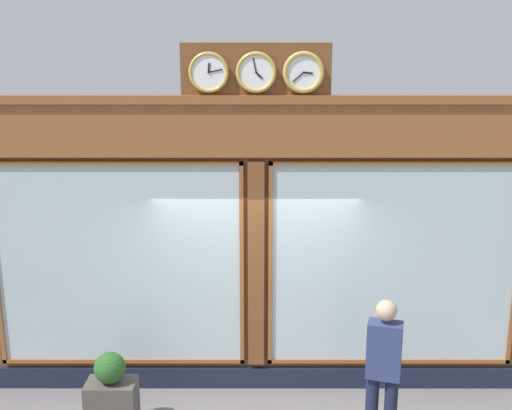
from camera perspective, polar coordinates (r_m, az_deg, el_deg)
shop_facade at (r=7.44m, az=0.00°, el=-3.74°), size 6.79×0.42×4.30m
pedestrian at (r=6.72m, az=12.04°, el=-14.88°), size 0.41×0.31×1.69m
planter_box at (r=7.32m, az=-13.56°, el=-18.13°), size 0.56×0.36×0.60m
planter_shrub at (r=7.09m, az=-13.77°, el=-14.85°), size 0.35×0.35×0.35m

